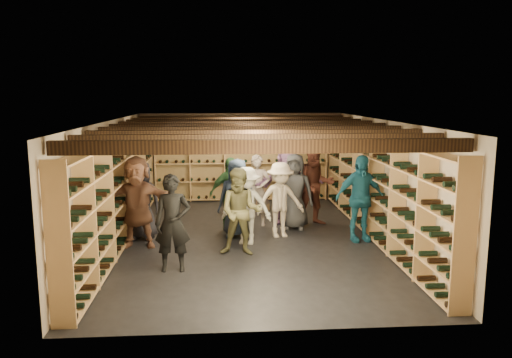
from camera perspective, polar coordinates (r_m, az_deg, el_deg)
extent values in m
plane|color=black|center=(10.22, -0.69, -6.90)|extent=(8.00, 8.00, 0.00)
cube|color=#BBA891|center=(13.90, -1.69, 2.58)|extent=(5.50, 0.02, 2.40)
cube|color=#BBA891|center=(6.05, 1.57, -6.79)|extent=(5.50, 0.02, 2.40)
cube|color=#BBA891|center=(10.16, -16.38, -0.44)|extent=(0.02, 8.00, 2.40)
cube|color=#BBA891|center=(10.47, 14.49, -0.07)|extent=(0.02, 8.00, 2.40)
cube|color=beige|center=(9.81, -0.72, 6.66)|extent=(5.50, 8.00, 0.01)
cube|color=black|center=(6.34, 1.16, 3.74)|extent=(5.40, 0.12, 0.18)
cube|color=black|center=(7.20, 0.52, 4.46)|extent=(5.40, 0.12, 0.18)
cube|color=black|center=(8.07, 0.02, 5.02)|extent=(5.40, 0.12, 0.18)
cube|color=black|center=(8.94, -0.38, 5.47)|extent=(5.40, 0.12, 0.18)
cube|color=black|center=(9.82, -0.72, 5.85)|extent=(5.40, 0.12, 0.18)
cube|color=black|center=(10.69, -1.00, 6.16)|extent=(5.40, 0.12, 0.18)
cube|color=black|center=(11.56, -1.24, 6.42)|extent=(5.40, 0.12, 0.18)
cube|color=black|center=(12.43, -1.44, 6.65)|extent=(5.40, 0.12, 0.18)
cube|color=black|center=(13.31, -1.62, 6.85)|extent=(5.40, 0.12, 0.18)
cube|color=tan|center=(10.15, -15.36, -1.13)|extent=(0.32, 7.50, 2.15)
cube|color=tan|center=(10.44, 13.53, -0.75)|extent=(0.32, 7.50, 2.15)
cube|color=tan|center=(13.74, -1.66, 1.97)|extent=(4.70, 0.30, 2.15)
cube|color=tan|center=(12.66, -0.02, -3.24)|extent=(0.56, 0.43, 0.17)
cube|color=tan|center=(12.63, -0.02, -2.49)|extent=(0.56, 0.43, 0.17)
cube|color=tan|center=(12.59, -0.02, -1.73)|extent=(0.56, 0.43, 0.17)
cube|color=tan|center=(12.56, -0.02, -0.97)|extent=(0.56, 0.43, 0.17)
cube|color=tan|center=(12.32, -2.44, -3.61)|extent=(0.56, 0.43, 0.17)
cube|color=tan|center=(12.28, -2.45, -2.84)|extent=(0.56, 0.43, 0.17)
cube|color=tan|center=(12.25, -2.45, -2.07)|extent=(0.56, 0.43, 0.17)
cube|color=tan|center=(12.21, -2.46, -1.29)|extent=(0.56, 0.43, 0.17)
cube|color=tan|center=(12.80, 0.28, -3.10)|extent=(0.55, 0.41, 0.17)
imported|color=black|center=(10.35, -12.93, -2.40)|extent=(0.87, 0.66, 1.59)
imported|color=black|center=(8.37, -9.51, -5.00)|extent=(0.60, 0.39, 1.63)
imported|color=brown|center=(9.08, -1.76, -3.78)|extent=(0.87, 0.73, 1.61)
imported|color=#C0AE97|center=(10.23, 2.78, -2.40)|extent=(1.10, 0.76, 1.55)
imported|color=#1C5F7A|center=(10.15, 11.77, -2.15)|extent=(1.07, 0.58, 1.74)
imported|color=brown|center=(9.80, -13.43, -2.57)|extent=(1.66, 0.59, 1.77)
imported|color=#222F46|center=(10.25, -2.16, -2.18)|extent=(0.90, 0.70, 1.62)
imported|color=gray|center=(11.11, 0.15, -1.32)|extent=(0.63, 0.47, 1.59)
imported|color=#4F251B|center=(11.21, 6.78, -0.67)|extent=(0.95, 0.78, 1.83)
imported|color=beige|center=(9.75, -1.09, -3.09)|extent=(1.10, 0.80, 1.52)
imported|color=#28522A|center=(10.77, -3.02, -1.70)|extent=(1.01, 0.71, 1.59)
imported|color=#7C537D|center=(11.36, 3.63, -0.68)|extent=(1.69, 0.77, 1.75)
imported|color=#333438|center=(10.85, 4.41, -1.44)|extent=(0.89, 0.66, 1.66)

